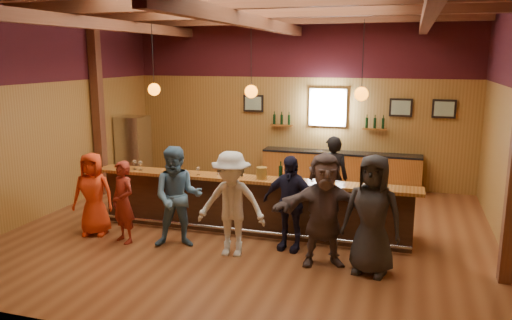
% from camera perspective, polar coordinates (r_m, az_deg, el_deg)
% --- Properties ---
extents(room, '(9.04, 9.00, 4.52)m').
position_cam_1_polar(room, '(9.31, -0.45, 11.00)').
color(room, brown).
rests_on(room, ground).
extents(bar_counter, '(6.30, 1.07, 1.11)m').
position_cam_1_polar(bar_counter, '(9.80, -0.17, -4.92)').
color(bar_counter, black).
rests_on(bar_counter, ground).
extents(back_bar_cabinet, '(4.00, 0.52, 0.95)m').
position_cam_1_polar(back_bar_cabinet, '(12.96, 9.59, -1.14)').
color(back_bar_cabinet, brown).
rests_on(back_bar_cabinet, ground).
extents(window, '(0.95, 0.09, 0.95)m').
position_cam_1_polar(window, '(12.98, 8.20, 5.97)').
color(window, silver).
rests_on(window, room).
extents(framed_pictures, '(5.35, 0.05, 0.45)m').
position_cam_1_polar(framed_pictures, '(12.86, 12.04, 6.00)').
color(framed_pictures, black).
rests_on(framed_pictures, room).
extents(wine_shelves, '(3.00, 0.18, 0.30)m').
position_cam_1_polar(wine_shelves, '(12.97, 8.10, 4.06)').
color(wine_shelves, brown).
rests_on(wine_shelves, room).
extents(pendant_lights, '(4.24, 0.24, 1.37)m').
position_cam_1_polar(pendant_lights, '(9.27, -0.55, 7.88)').
color(pendant_lights, black).
rests_on(pendant_lights, room).
extents(stainless_fridge, '(0.70, 0.70, 1.80)m').
position_cam_1_polar(stainless_fridge, '(13.57, -13.81, 1.09)').
color(stainless_fridge, silver).
rests_on(stainless_fridge, ground).
extents(customer_orange, '(0.87, 0.67, 1.58)m').
position_cam_1_polar(customer_orange, '(9.91, -18.11, -3.71)').
color(customer_orange, red).
rests_on(customer_orange, ground).
extents(customer_redvest, '(0.65, 0.56, 1.51)m').
position_cam_1_polar(customer_redvest, '(9.36, -14.94, -4.67)').
color(customer_redvest, maroon).
rests_on(customer_redvest, ground).
extents(customer_denim, '(1.06, 0.94, 1.81)m').
position_cam_1_polar(customer_denim, '(8.91, -8.93, -4.21)').
color(customer_denim, teal).
rests_on(customer_denim, ground).
extents(customer_white, '(1.21, 0.76, 1.81)m').
position_cam_1_polar(customer_white, '(8.42, -2.82, -5.06)').
color(customer_white, silver).
rests_on(customer_white, ground).
extents(customer_navy, '(1.04, 0.57, 1.69)m').
position_cam_1_polar(customer_navy, '(8.70, 3.85, -4.93)').
color(customer_navy, black).
rests_on(customer_navy, ground).
extents(customer_brown, '(1.80, 1.08, 1.85)m').
position_cam_1_polar(customer_brown, '(8.11, 7.79, -5.64)').
color(customer_brown, '#514140').
rests_on(customer_brown, ground).
extents(customer_dark, '(1.02, 0.76, 1.89)m').
position_cam_1_polar(customer_dark, '(7.92, 13.15, -6.13)').
color(customer_dark, '#252427').
rests_on(customer_dark, ground).
extents(bartender, '(0.70, 0.51, 1.77)m').
position_cam_1_polar(bartender, '(10.35, 8.71, -2.08)').
color(bartender, black).
rests_on(bartender, ground).
extents(ice_bucket, '(0.20, 0.20, 0.22)m').
position_cam_1_polar(ice_bucket, '(9.24, 0.65, -1.49)').
color(ice_bucket, brown).
rests_on(ice_bucket, bar_counter).
extents(bottle_a, '(0.07, 0.07, 0.33)m').
position_cam_1_polar(bottle_a, '(9.22, 2.83, -1.39)').
color(bottle_a, black).
rests_on(bottle_a, bar_counter).
extents(bottle_b, '(0.08, 0.08, 0.35)m').
position_cam_1_polar(bottle_b, '(9.19, 3.56, -1.40)').
color(bottle_b, black).
rests_on(bottle_b, bar_counter).
extents(glass_a, '(0.09, 0.09, 0.20)m').
position_cam_1_polar(glass_a, '(10.28, -13.72, -0.28)').
color(glass_a, silver).
rests_on(glass_a, bar_counter).
extents(glass_b, '(0.09, 0.09, 0.20)m').
position_cam_1_polar(glass_b, '(10.18, -13.08, -0.37)').
color(glass_b, silver).
rests_on(glass_b, bar_counter).
extents(glass_c, '(0.08, 0.08, 0.19)m').
position_cam_1_polar(glass_c, '(9.90, -8.87, -0.58)').
color(glass_c, silver).
rests_on(glass_c, bar_counter).
extents(glass_d, '(0.07, 0.07, 0.16)m').
position_cam_1_polar(glass_d, '(9.58, -6.64, -1.04)').
color(glass_d, silver).
rests_on(glass_d, bar_counter).
extents(glass_e, '(0.09, 0.09, 0.20)m').
position_cam_1_polar(glass_e, '(9.60, -4.25, -0.82)').
color(glass_e, silver).
rests_on(glass_e, bar_counter).
extents(glass_f, '(0.08, 0.08, 0.18)m').
position_cam_1_polar(glass_f, '(9.11, 4.33, -1.60)').
color(glass_f, silver).
rests_on(glass_f, bar_counter).
extents(glass_g, '(0.09, 0.09, 0.20)m').
position_cam_1_polar(glass_g, '(9.14, 6.47, -1.50)').
color(glass_g, silver).
rests_on(glass_g, bar_counter).
extents(glass_h, '(0.07, 0.07, 0.16)m').
position_cam_1_polar(glass_h, '(8.84, 12.25, -2.34)').
color(glass_h, silver).
rests_on(glass_h, bar_counter).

